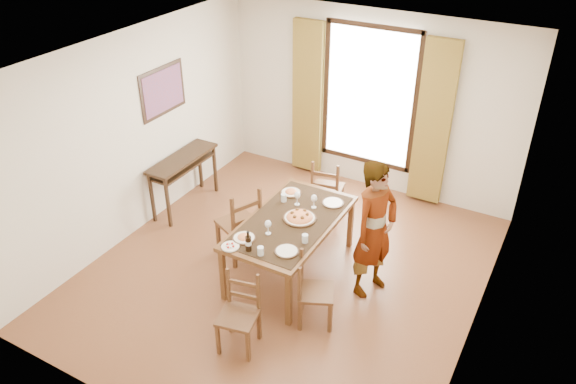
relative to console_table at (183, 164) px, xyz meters
The scene contains 22 objects.
ground 2.22m from the console_table, 16.47° to the right, with size 5.00×5.00×0.00m, color #5C2E1C.
room_shell 2.25m from the console_table, 13.10° to the right, with size 4.60×5.10×2.74m.
console_table is the anchor object (origin of this frame).
dining_table 2.16m from the console_table, 15.83° to the right, with size 0.98×1.78×0.76m.
chair_west 1.53m from the console_table, 24.72° to the right, with size 0.60×0.60×1.03m.
chair_north 2.08m from the console_table, 21.08° to the left, with size 0.48×0.48×0.92m.
chair_south 2.93m from the console_table, 41.08° to the right, with size 0.45×0.45×0.87m.
chair_east 2.99m from the console_table, 24.49° to the right, with size 0.50×0.50×0.86m.
man 3.09m from the console_table, ahead, with size 0.59×0.72×1.69m, color gray.
plate_sw 2.14m from the console_table, 33.13° to the right, with size 0.27×0.27×0.05m, color silver, non-canonical shape.
plate_se 2.60m from the console_table, 26.31° to the right, with size 0.27×0.27×0.05m, color silver, non-canonical shape.
plate_nw 1.78m from the console_table, ahead, with size 0.27×0.27×0.05m, color silver, non-canonical shape.
plate_ne 2.35m from the console_table, ahead, with size 0.27×0.27×0.05m, color silver, non-canonical shape.
pasta_platter 2.22m from the console_table, 13.49° to the right, with size 0.40×0.40×0.10m, color #AF4516, non-canonical shape.
caprese_plate 2.23m from the console_table, 38.24° to the right, with size 0.20×0.20×0.04m, color silver, non-canonical shape.
wine_glass_a 2.21m from the console_table, 25.75° to the right, with size 0.08×0.08×0.18m, color white, non-canonical shape.
wine_glass_b 2.20m from the console_table, ahead, with size 0.08×0.08×0.18m, color white, non-canonical shape.
wine_glass_c 2.00m from the console_table, ahead, with size 0.08×0.08×0.18m, color white, non-canonical shape.
tumbler_a 2.59m from the console_table, 20.32° to the right, with size 0.07×0.07×0.10m, color silver.
tumbler_b 1.82m from the console_table, ahead, with size 0.07×0.07×0.10m, color silver.
tumbler_c 2.50m from the console_table, 32.26° to the right, with size 0.07×0.07×0.10m, color silver.
wine_bottle 2.37m from the console_table, 34.18° to the right, with size 0.07×0.07×0.25m, color black, non-canonical shape.
Camera 1 is at (2.68, -4.81, 4.46)m, focal length 35.00 mm.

